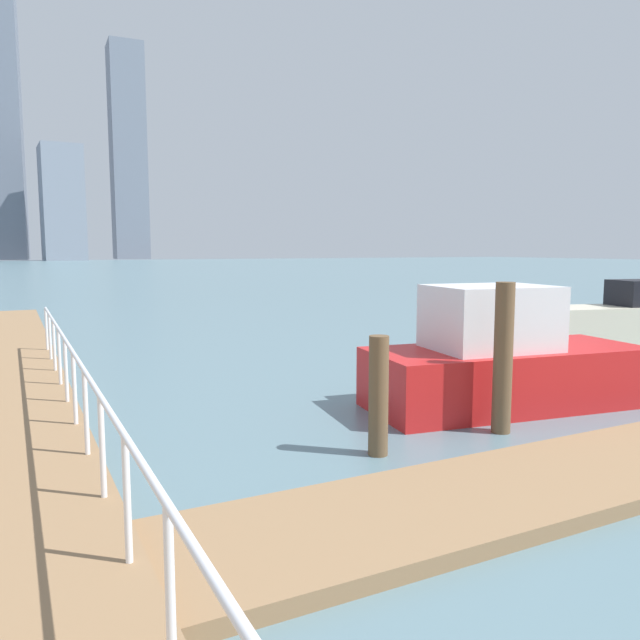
# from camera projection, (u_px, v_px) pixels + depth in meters

# --- Properties ---
(ground_plane) EXTENTS (300.00, 300.00, 0.00)m
(ground_plane) POSITION_uv_depth(u_px,v_px,m) (163.00, 349.00, 17.88)
(ground_plane) COLOR slate
(floating_dock) EXTENTS (10.59, 2.00, 0.18)m
(floating_dock) POSITION_uv_depth(u_px,v_px,m) (545.00, 482.00, 7.43)
(floating_dock) COLOR #93704C
(floating_dock) RESTS_ON ground_plane
(boardwalk_railing) EXTENTS (0.06, 23.43, 1.08)m
(boardwalk_railing) POSITION_uv_depth(u_px,v_px,m) (126.00, 464.00, 4.83)
(boardwalk_railing) COLOR white
(boardwalk_railing) RESTS_ON boardwalk
(dock_piling_2) EXTENTS (0.28, 0.28, 1.71)m
(dock_piling_2) POSITION_uv_depth(u_px,v_px,m) (378.00, 396.00, 8.59)
(dock_piling_2) COLOR brown
(dock_piling_2) RESTS_ON ground_plane
(dock_piling_3) EXTENTS (0.30, 0.30, 2.40)m
(dock_piling_3) POSITION_uv_depth(u_px,v_px,m) (503.00, 358.00, 9.61)
(dock_piling_3) COLOR brown
(dock_piling_3) RESTS_ON ground_plane
(moored_boat_0) EXTENTS (5.40, 2.73, 2.25)m
(moored_boat_0) POSITION_uv_depth(u_px,v_px,m) (502.00, 362.00, 11.27)
(moored_boat_0) COLOR red
(moored_boat_0) RESTS_ON ground_plane
(moored_boat_1) EXTENTS (5.68, 2.71, 2.03)m
(moored_boat_1) POSITION_uv_depth(u_px,v_px,m) (625.00, 323.00, 17.41)
(moored_boat_1) COLOR beige
(moored_boat_1) RESTS_ON ground_plane
(skyline_tower_2) EXTENTS (9.28, 10.17, 66.62)m
(skyline_tower_2) POSITION_uv_depth(u_px,v_px,m) (4.00, 130.00, 156.99)
(skyline_tower_2) COLOR slate
(skyline_tower_2) RESTS_ON ground_plane
(skyline_tower_3) EXTENTS (9.88, 11.98, 27.85)m
(skyline_tower_3) POSITION_uv_depth(u_px,v_px,m) (62.00, 204.00, 150.18)
(skyline_tower_3) COLOR gray
(skyline_tower_3) RESTS_ON ground_plane
(skyline_tower_4) EXTENTS (9.45, 10.39, 59.12)m
(skyline_tower_4) POSITION_uv_depth(u_px,v_px,m) (128.00, 153.00, 171.81)
(skyline_tower_4) COLOR slate
(skyline_tower_4) RESTS_ON ground_plane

